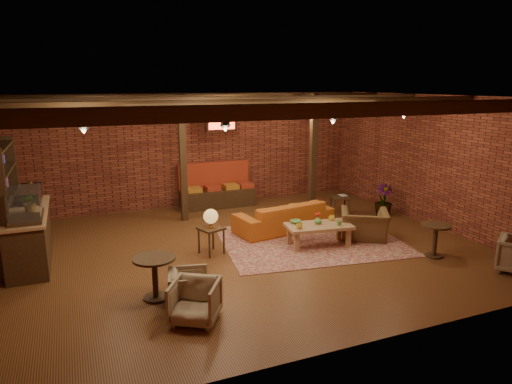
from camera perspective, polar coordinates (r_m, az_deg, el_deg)
name	(u,v)px	position (r m, az deg, el deg)	size (l,w,h in m)	color
floor	(242,250)	(9.81, -1.77, -7.24)	(10.00, 10.00, 0.00)	#3E1E0F
ceiling	(241,97)	(9.18, -1.92, 11.80)	(10.00, 8.00, 0.02)	black
wall_back	(192,150)	(13.13, -8.02, 5.17)	(10.00, 0.02, 3.20)	maroon
wall_front	(353,235)	(5.91, 11.98, -5.28)	(10.00, 0.02, 3.20)	maroon
wall_right	(432,161)	(12.03, 21.10, 3.64)	(0.02, 8.00, 3.20)	maroon
ceiling_beams	(241,103)	(9.18, -1.92, 11.05)	(9.80, 6.40, 0.22)	black
ceiling_pipe	(217,110)	(10.70, -4.95, 10.12)	(0.12, 0.12, 9.60)	black
post_left	(183,159)	(11.64, -9.14, 4.08)	(0.16, 0.16, 3.20)	black
post_right	(313,155)	(12.32, 7.14, 4.66)	(0.16, 0.16, 3.20)	black
service_counter	(28,223)	(10.00, -26.63, -3.47)	(0.80, 2.50, 1.60)	black
plant_counter	(32,199)	(10.08, -26.25, -0.83)	(0.35, 0.39, 0.30)	#337F33
shelving_hutch	(3,204)	(10.04, -29.10, -1.32)	(0.52, 2.00, 2.40)	black
banquette	(218,190)	(13.07, -4.82, 0.31)	(2.10, 0.70, 1.00)	#A3321B
service_sign	(221,126)	(12.35, -4.35, 8.25)	(0.86, 0.06, 0.30)	#F73918
ceiling_spotlights	(241,114)	(9.19, -1.91, 9.68)	(6.40, 4.40, 0.28)	black
rug	(311,241)	(10.39, 6.86, -6.08)	(3.91, 2.99, 0.01)	maroon
sofa	(284,216)	(10.98, 3.49, -3.05)	(2.39, 0.93, 0.70)	#AA5117
coffee_table	(318,227)	(9.99, 7.76, -4.36)	(1.50, 0.90, 0.74)	#9F6B4A
side_table_lamp	(211,220)	(9.42, -5.67, -3.49)	(0.59, 0.59, 0.96)	black
round_table_left	(155,271)	(7.71, -12.55, -9.58)	(0.70, 0.70, 0.72)	black
armchair_a	(189,286)	(7.46, -8.36, -11.61)	(0.63, 0.59, 0.64)	#B5AB8C
armchair_b	(195,299)	(6.99, -7.65, -13.16)	(0.68, 0.63, 0.70)	#B5AB8C
armchair_right	(364,220)	(10.62, 13.38, -3.42)	(1.03, 0.67, 0.90)	brown
side_table_book	(340,198)	(12.34, 10.46, -0.69)	(0.60, 0.60, 0.56)	black
round_table_right	(435,235)	(9.97, 21.52, -5.06)	(0.58, 0.58, 0.69)	black
plant_tall	(386,169)	(12.41, 15.91, 2.81)	(1.43, 1.43, 2.56)	#4C7F4C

